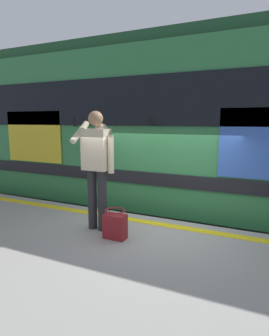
% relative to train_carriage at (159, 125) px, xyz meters
% --- Properties ---
extents(ground_plane, '(24.76, 24.76, 0.00)m').
position_rel_train_carriage_xyz_m(ground_plane, '(-0.76, 1.91, -2.64)').
color(ground_plane, '#3D3D3F').
extents(platform, '(16.51, 4.42, 1.07)m').
position_rel_train_carriage_xyz_m(platform, '(-0.76, 4.12, -2.11)').
color(platform, gray).
rests_on(platform, ground).
extents(safety_line, '(16.18, 0.16, 0.01)m').
position_rel_train_carriage_xyz_m(safety_line, '(-0.76, 2.21, -1.57)').
color(safety_line, yellow).
rests_on(safety_line, platform).
extents(track_rail_near, '(21.46, 0.08, 0.16)m').
position_rel_train_carriage_xyz_m(track_rail_near, '(-0.76, 0.71, -2.56)').
color(track_rail_near, slate).
rests_on(track_rail_near, ground).
extents(track_rail_far, '(21.46, 0.08, 0.16)m').
position_rel_train_carriage_xyz_m(track_rail_far, '(-0.76, -0.72, -2.56)').
color(track_rail_far, slate).
rests_on(track_rail_far, ground).
extents(train_carriage, '(13.71, 3.10, 4.20)m').
position_rel_train_carriage_xyz_m(train_carriage, '(0.00, 0.00, 0.00)').
color(train_carriage, '#2D723F').
rests_on(train_carriage, ground).
extents(passenger, '(0.57, 0.55, 1.81)m').
position_rel_train_carriage_xyz_m(passenger, '(-0.06, 2.80, -0.50)').
color(passenger, '#262628').
rests_on(passenger, platform).
extents(handbag, '(0.32, 0.30, 0.42)m').
position_rel_train_carriage_xyz_m(handbag, '(-0.48, 3.01, -1.38)').
color(handbag, maroon).
rests_on(handbag, platform).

